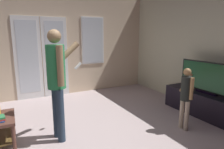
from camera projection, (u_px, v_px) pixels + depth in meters
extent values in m
cube|color=#C1ADAC|center=(70.00, 149.00, 2.82)|extent=(6.28, 5.59, 0.02)
cube|color=beige|center=(37.00, 43.00, 4.94)|extent=(6.28, 0.06, 2.84)
cube|color=white|center=(28.00, 59.00, 4.87)|extent=(0.64, 0.02, 2.09)
cube|color=silver|center=(28.00, 57.00, 4.85)|extent=(0.48, 0.01, 1.79)
cube|color=white|center=(55.00, 58.00, 5.17)|extent=(0.64, 0.02, 2.09)
cube|color=silver|center=(55.00, 56.00, 5.15)|extent=(0.48, 0.01, 1.79)
cube|color=white|center=(93.00, 41.00, 5.57)|extent=(0.67, 0.02, 1.31)
cube|color=silver|center=(93.00, 41.00, 5.56)|extent=(0.61, 0.01, 1.25)
cube|color=beige|center=(219.00, 44.00, 3.95)|extent=(0.06, 5.59, 2.84)
cylinder|color=brown|center=(14.00, 140.00, 2.64)|extent=(0.05, 0.05, 0.42)
cylinder|color=brown|center=(13.00, 124.00, 3.12)|extent=(0.05, 0.05, 0.42)
cube|color=black|center=(205.00, 105.00, 3.92)|extent=(0.47, 1.75, 0.47)
cube|color=black|center=(206.00, 92.00, 3.87)|extent=(0.08, 0.44, 0.04)
cube|color=black|center=(208.00, 77.00, 3.81)|extent=(0.04, 1.24, 0.59)
cube|color=#194C28|center=(207.00, 77.00, 3.80)|extent=(0.00, 1.19, 0.54)
cylinder|color=#2B3D50|center=(61.00, 116.00, 2.94)|extent=(0.11, 0.11, 0.82)
cylinder|color=#2B3D50|center=(56.00, 112.00, 3.09)|extent=(0.11, 0.11, 0.82)
cylinder|color=#2E894E|center=(56.00, 67.00, 2.87)|extent=(0.27, 0.27, 0.64)
sphere|color=#9A7753|center=(54.00, 36.00, 2.79)|extent=(0.20, 0.20, 0.20)
cylinder|color=#9A7753|center=(60.00, 66.00, 2.72)|extent=(0.09, 0.09, 0.57)
cylinder|color=#9A7753|center=(65.00, 56.00, 3.11)|extent=(0.51, 0.16, 0.44)
cube|color=white|center=(78.00, 66.00, 3.27)|extent=(0.13, 0.06, 0.11)
cylinder|color=tan|center=(187.00, 116.00, 3.31)|extent=(0.07, 0.07, 0.52)
cylinder|color=tan|center=(182.00, 114.00, 3.41)|extent=(0.07, 0.07, 0.52)
cylinder|color=#232623|center=(186.00, 88.00, 3.27)|extent=(0.17, 0.17, 0.41)
sphere|color=#A07547|center=(187.00, 72.00, 3.21)|extent=(0.13, 0.13, 0.13)
cylinder|color=#A07547|center=(192.00, 89.00, 3.16)|extent=(0.06, 0.06, 0.36)
cylinder|color=#A07547|center=(186.00, 83.00, 3.40)|extent=(0.27, 0.07, 0.32)
cube|color=white|center=(190.00, 90.00, 3.48)|extent=(0.11, 0.04, 0.13)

